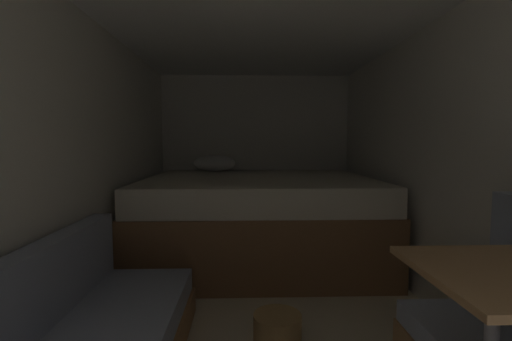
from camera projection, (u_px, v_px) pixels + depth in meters
ground_plane at (266, 325)px, 2.31m from camera, size 6.68×6.68×0.00m
wall_back at (255, 156)px, 4.59m from camera, size 2.48×0.05×2.04m
wall_left at (71, 170)px, 2.19m from camera, size 0.05×4.68×2.04m
wall_right at (456, 169)px, 2.27m from camera, size 0.05×4.68×2.04m
bed at (258, 218)px, 3.62m from camera, size 2.26×1.89×1.04m
wicker_basket at (277, 331)px, 2.05m from camera, size 0.28×0.28×0.19m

